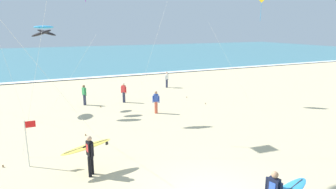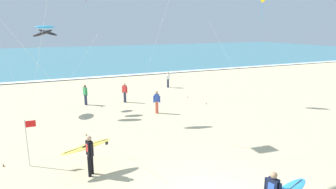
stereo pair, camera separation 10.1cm
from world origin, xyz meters
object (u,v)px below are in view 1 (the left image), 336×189
at_px(kite_diamond_golden_near, 259,1).
at_px(kite_arc_cobalt_mid, 44,31).
at_px(lifeguard_flag, 28,139).
at_px(bystander_green_top, 84,95).
at_px(bystander_blue_top, 156,102).
at_px(surfer_trailing, 88,150).
at_px(bystander_white_top, 167,80).
at_px(bystander_red_top, 124,92).

relative_size(kite_diamond_golden_near, kite_arc_cobalt_mid, 1.41).
bearing_deg(lifeguard_flag, bystander_green_top, 68.75).
bearing_deg(lifeguard_flag, bystander_blue_top, 32.88).
xyz_separation_m(kite_arc_cobalt_mid, lifeguard_flag, (-1.22, -8.83, -4.37)).
relative_size(surfer_trailing, lifeguard_flag, 1.03).
bearing_deg(bystander_green_top, bystander_white_top, 22.26).
xyz_separation_m(kite_arc_cobalt_mid, bystander_white_top, (10.93, 4.03, -4.82)).
xyz_separation_m(bystander_white_top, lifeguard_flag, (-12.15, -12.86, 0.45)).
bearing_deg(bystander_blue_top, bystander_red_top, 108.08).
bearing_deg(surfer_trailing, kite_arc_cobalt_mid, 95.51).
distance_m(bystander_green_top, lifeguard_flag, 10.08).
xyz_separation_m(kite_diamond_golden_near, bystander_green_top, (-10.79, 6.53, -6.76)).
bearing_deg(lifeguard_flag, bystander_red_top, 53.34).
bearing_deg(kite_arc_cobalt_mid, kite_diamond_golden_near, -24.31).
xyz_separation_m(kite_diamond_golden_near, lifeguard_flag, (-14.44, -2.86, -6.30)).
bearing_deg(surfer_trailing, bystander_white_top, 55.80).
bearing_deg(bystander_red_top, bystander_white_top, 35.57).
xyz_separation_m(bystander_white_top, bystander_blue_top, (-4.25, -7.76, 0.00)).
bearing_deg(bystander_green_top, kite_arc_cobalt_mid, -167.12).
height_order(bystander_white_top, lifeguard_flag, lifeguard_flag).
bearing_deg(bystander_blue_top, kite_diamond_golden_near, -18.93).
bearing_deg(bystander_blue_top, lifeguard_flag, -147.12).
xyz_separation_m(kite_arc_cobalt_mid, bystander_green_top, (2.43, 0.56, -4.82)).
height_order(surfer_trailing, bystander_white_top, surfer_trailing).
bearing_deg(bystander_green_top, bystander_red_top, -8.68).
height_order(surfer_trailing, lifeguard_flag, lifeguard_flag).
bearing_deg(surfer_trailing, lifeguard_flag, 142.47).
distance_m(kite_diamond_golden_near, lifeguard_flag, 16.02).
xyz_separation_m(surfer_trailing, bystander_green_top, (1.41, 11.10, -0.23)).
bearing_deg(bystander_blue_top, kite_arc_cobalt_mid, 150.82).
relative_size(kite_diamond_golden_near, bystander_white_top, 5.34).
relative_size(kite_arc_cobalt_mid, bystander_blue_top, 3.77).
distance_m(surfer_trailing, kite_arc_cobalt_mid, 11.55).
relative_size(bystander_green_top, lifeguard_flag, 0.76).
bearing_deg(surfer_trailing, kite_diamond_golden_near, 20.54).
relative_size(bystander_green_top, bystander_white_top, 1.00).
bearing_deg(bystander_red_top, lifeguard_flag, -126.66).
distance_m(bystander_white_top, lifeguard_flag, 17.70).
distance_m(bystander_red_top, bystander_blue_top, 4.02).
bearing_deg(kite_diamond_golden_near, surfer_trailing, -159.46).
distance_m(bystander_blue_top, lifeguard_flag, 9.41).
distance_m(surfer_trailing, kite_diamond_golden_near, 14.58).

